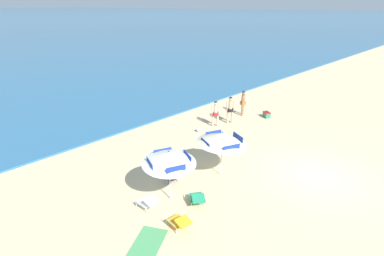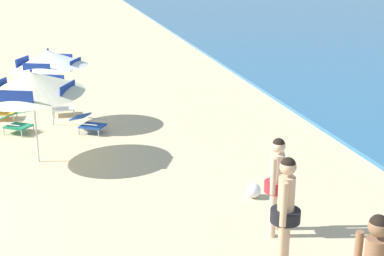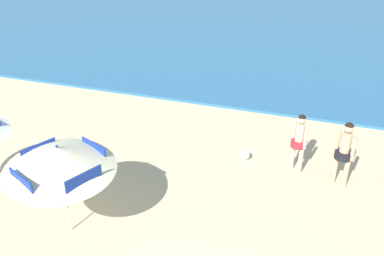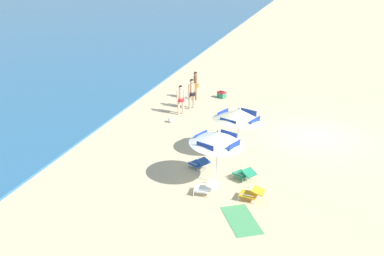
% 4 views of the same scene
% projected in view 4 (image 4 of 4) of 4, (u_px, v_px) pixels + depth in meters
% --- Properties ---
extents(ground_plane, '(800.00, 800.00, 0.00)m').
position_uv_depth(ground_plane, '(314.00, 137.00, 20.53)').
color(ground_plane, '#D1BA8E').
extents(beach_umbrella_striped_main, '(2.79, 2.80, 2.16)m').
position_uv_depth(beach_umbrella_striped_main, '(217.00, 138.00, 15.59)').
color(beach_umbrella_striped_main, silver).
rests_on(beach_umbrella_striped_main, ground).
extents(beach_umbrella_striped_second, '(3.18, 3.17, 2.17)m').
position_uv_depth(beach_umbrella_striped_second, '(239.00, 115.00, 18.07)').
color(beach_umbrella_striped_second, silver).
rests_on(beach_umbrella_striped_second, ground).
extents(lounge_chair_under_umbrella, '(0.64, 0.91, 0.49)m').
position_uv_depth(lounge_chair_under_umbrella, '(252.00, 193.00, 14.93)').
color(lounge_chair_under_umbrella, gold).
rests_on(lounge_chair_under_umbrella, ground).
extents(lounge_chair_beside_umbrella, '(0.93, 1.01, 0.51)m').
position_uv_depth(lounge_chair_beside_umbrella, '(244.00, 173.00, 16.35)').
color(lounge_chair_beside_umbrella, '#1E7F56').
rests_on(lounge_chair_beside_umbrella, ground).
extents(lounge_chair_facing_sea, '(0.88, 1.00, 0.49)m').
position_uv_depth(lounge_chair_facing_sea, '(199.00, 163.00, 17.22)').
color(lounge_chair_facing_sea, '#1E4799').
rests_on(lounge_chair_facing_sea, ground).
extents(lounge_chair_spare_folded, '(0.61, 0.90, 0.50)m').
position_uv_depth(lounge_chair_spare_folded, '(206.00, 188.00, 15.30)').
color(lounge_chair_spare_folded, white).
rests_on(lounge_chair_spare_folded, ground).
extents(person_standing_near_shore, '(0.41, 0.41, 1.67)m').
position_uv_depth(person_standing_near_shore, '(181.00, 98.00, 23.32)').
color(person_standing_near_shore, beige).
rests_on(person_standing_near_shore, ground).
extents(person_standing_beside, '(0.48, 0.43, 1.75)m').
position_uv_depth(person_standing_beside, '(195.00, 83.00, 25.92)').
color(person_standing_beside, '#8C6042').
rests_on(person_standing_beside, ground).
extents(person_wading_in, '(0.46, 0.43, 1.77)m').
position_uv_depth(person_wading_in, '(192.00, 92.00, 24.21)').
color(person_wading_in, '#D8A87F').
rests_on(person_wading_in, ground).
extents(cooler_box, '(0.55, 0.60, 0.43)m').
position_uv_depth(cooler_box, '(222.00, 95.00, 26.49)').
color(cooler_box, '#2D7F5B').
rests_on(cooler_box, ground).
extents(beach_ball, '(0.29, 0.29, 0.29)m').
position_uv_depth(beach_ball, '(171.00, 120.00, 22.38)').
color(beach_ball, white).
rests_on(beach_ball, ground).
extents(beach_towel, '(2.01, 1.67, 0.01)m').
position_uv_depth(beach_towel, '(241.00, 220.00, 13.84)').
color(beach_towel, '#4C9E5B').
rests_on(beach_towel, ground).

